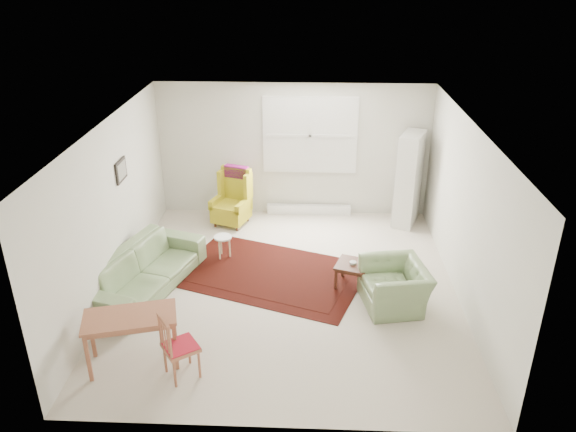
{
  "coord_description": "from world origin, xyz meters",
  "views": [
    {
      "loc": [
        0.32,
        -7.17,
        4.55
      ],
      "look_at": [
        0.0,
        0.3,
        1.05
      ],
      "focal_mm": 35.0,
      "sensor_mm": 36.0,
      "label": 1
    }
  ],
  "objects_px": {
    "coffee_table": "(352,275)",
    "wingback_chair": "(230,198)",
    "sofa": "(144,263)",
    "armchair": "(395,282)",
    "stool": "(223,247)",
    "cabinet": "(409,180)",
    "desk_chair": "(181,345)",
    "desk": "(133,339)"
  },
  "relations": [
    {
      "from": "sofa",
      "to": "wingback_chair",
      "type": "xyz_separation_m",
      "value": [
        0.97,
        2.27,
        0.08
      ]
    },
    {
      "from": "armchair",
      "to": "wingback_chair",
      "type": "height_order",
      "value": "wingback_chair"
    },
    {
      "from": "wingback_chair",
      "to": "desk_chair",
      "type": "height_order",
      "value": "wingback_chair"
    },
    {
      "from": "cabinet",
      "to": "stool",
      "type": "bearing_deg",
      "value": -133.21
    },
    {
      "from": "wingback_chair",
      "to": "desk_chair",
      "type": "bearing_deg",
      "value": -70.82
    },
    {
      "from": "desk",
      "to": "desk_chair",
      "type": "height_order",
      "value": "desk_chair"
    },
    {
      "from": "stool",
      "to": "desk",
      "type": "bearing_deg",
      "value": -104.63
    },
    {
      "from": "cabinet",
      "to": "desk_chair",
      "type": "xyz_separation_m",
      "value": [
        -3.25,
        -4.32,
        -0.43
      ]
    },
    {
      "from": "wingback_chair",
      "to": "cabinet",
      "type": "distance_m",
      "value": 3.25
    },
    {
      "from": "sofa",
      "to": "desk_chair",
      "type": "bearing_deg",
      "value": -135.04
    },
    {
      "from": "sofa",
      "to": "wingback_chair",
      "type": "distance_m",
      "value": 2.47
    },
    {
      "from": "sofa",
      "to": "desk",
      "type": "relative_size",
      "value": 2.03
    },
    {
      "from": "armchair",
      "to": "coffee_table",
      "type": "xyz_separation_m",
      "value": [
        -0.56,
        0.47,
        -0.18
      ]
    },
    {
      "from": "stool",
      "to": "armchair",
      "type": "bearing_deg",
      "value": -25.75
    },
    {
      "from": "stool",
      "to": "desk_chair",
      "type": "height_order",
      "value": "desk_chair"
    },
    {
      "from": "coffee_table",
      "to": "cabinet",
      "type": "distance_m",
      "value": 2.6
    },
    {
      "from": "stool",
      "to": "cabinet",
      "type": "distance_m",
      "value": 3.57
    },
    {
      "from": "sofa",
      "to": "desk_chair",
      "type": "distance_m",
      "value": 2.09
    },
    {
      "from": "wingback_chair",
      "to": "cabinet",
      "type": "relative_size",
      "value": 0.61
    },
    {
      "from": "sofa",
      "to": "coffee_table",
      "type": "height_order",
      "value": "sofa"
    },
    {
      "from": "cabinet",
      "to": "desk_chair",
      "type": "distance_m",
      "value": 5.43
    },
    {
      "from": "sofa",
      "to": "coffee_table",
      "type": "xyz_separation_m",
      "value": [
        3.07,
        0.21,
        -0.25
      ]
    },
    {
      "from": "stool",
      "to": "desk",
      "type": "xyz_separation_m",
      "value": [
        -0.7,
        -2.67,
        0.15
      ]
    },
    {
      "from": "sofa",
      "to": "cabinet",
      "type": "bearing_deg",
      "value": -41.64
    },
    {
      "from": "desk_chair",
      "to": "armchair",
      "type": "bearing_deg",
      "value": -93.66
    },
    {
      "from": "armchair",
      "to": "cabinet",
      "type": "relative_size",
      "value": 0.55
    },
    {
      "from": "wingback_chair",
      "to": "desk",
      "type": "xyz_separation_m",
      "value": [
        -0.66,
        -3.93,
        -0.18
      ]
    },
    {
      "from": "wingback_chair",
      "to": "desk_chair",
      "type": "distance_m",
      "value": 4.13
    },
    {
      "from": "sofa",
      "to": "stool",
      "type": "bearing_deg",
      "value": -27.34
    },
    {
      "from": "coffee_table",
      "to": "cabinet",
      "type": "xyz_separation_m",
      "value": [
        1.13,
        2.25,
        0.67
      ]
    },
    {
      "from": "cabinet",
      "to": "wingback_chair",
      "type": "bearing_deg",
      "value": -154.44
    },
    {
      "from": "desk_chair",
      "to": "coffee_table",
      "type": "bearing_deg",
      "value": -80.18
    },
    {
      "from": "armchair",
      "to": "wingback_chair",
      "type": "relative_size",
      "value": 0.91
    },
    {
      "from": "coffee_table",
      "to": "wingback_chair",
      "type": "bearing_deg",
      "value": 135.54
    },
    {
      "from": "sofa",
      "to": "desk_chair",
      "type": "height_order",
      "value": "sofa"
    },
    {
      "from": "coffee_table",
      "to": "sofa",
      "type": "bearing_deg",
      "value": -176.15
    },
    {
      "from": "stool",
      "to": "coffee_table",
      "type": "bearing_deg",
      "value": -21.05
    },
    {
      "from": "armchair",
      "to": "coffee_table",
      "type": "bearing_deg",
      "value": -141.04
    },
    {
      "from": "sofa",
      "to": "armchair",
      "type": "xyz_separation_m",
      "value": [
        3.63,
        -0.26,
        -0.07
      ]
    },
    {
      "from": "armchair",
      "to": "wingback_chair",
      "type": "distance_m",
      "value": 3.68
    },
    {
      "from": "armchair",
      "to": "cabinet",
      "type": "distance_m",
      "value": 2.82
    },
    {
      "from": "sofa",
      "to": "stool",
      "type": "relative_size",
      "value": 5.64
    }
  ]
}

